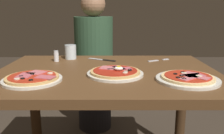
# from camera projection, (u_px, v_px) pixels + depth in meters

# --- Properties ---
(dining_table) EXTENTS (1.16, 0.84, 0.72)m
(dining_table) POSITION_uv_depth(u_px,v_px,m) (107.00, 91.00, 1.29)
(dining_table) COLOR brown
(dining_table) RESTS_ON ground
(pizza_foreground) EXTENTS (0.28, 0.28, 0.05)m
(pizza_foreground) POSITION_uv_depth(u_px,v_px,m) (116.00, 72.00, 1.18)
(pizza_foreground) COLOR silver
(pizza_foreground) RESTS_ON dining_table
(pizza_across_left) EXTENTS (0.27, 0.27, 0.03)m
(pizza_across_left) POSITION_uv_depth(u_px,v_px,m) (33.00, 78.00, 1.08)
(pizza_across_left) COLOR silver
(pizza_across_left) RESTS_ON dining_table
(pizza_across_right) EXTENTS (0.29, 0.29, 0.03)m
(pizza_across_right) POSITION_uv_depth(u_px,v_px,m) (188.00, 78.00, 1.08)
(pizza_across_right) COLOR silver
(pizza_across_right) RESTS_ON dining_table
(water_glass_near) EXTENTS (0.07, 0.07, 0.09)m
(water_glass_near) POSITION_uv_depth(u_px,v_px,m) (71.00, 53.00, 1.56)
(water_glass_near) COLOR silver
(water_glass_near) RESTS_ON dining_table
(fork) EXTENTS (0.15, 0.08, 0.00)m
(fork) POSITION_uv_depth(u_px,v_px,m) (157.00, 60.00, 1.50)
(fork) COLOR silver
(fork) RESTS_ON dining_table
(knife) EXTENTS (0.18, 0.11, 0.01)m
(knife) POSITION_uv_depth(u_px,v_px,m) (104.00, 60.00, 1.52)
(knife) COLOR silver
(knife) RESTS_ON dining_table
(salt_shaker) EXTENTS (0.03, 0.03, 0.07)m
(salt_shaker) POSITION_uv_depth(u_px,v_px,m) (57.00, 56.00, 1.48)
(salt_shaker) COLOR white
(salt_shaker) RESTS_ON dining_table
(diner_person) EXTENTS (0.32, 0.32, 1.18)m
(diner_person) POSITION_uv_depth(u_px,v_px,m) (94.00, 66.00, 2.05)
(diner_person) COLOR black
(diner_person) RESTS_ON ground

